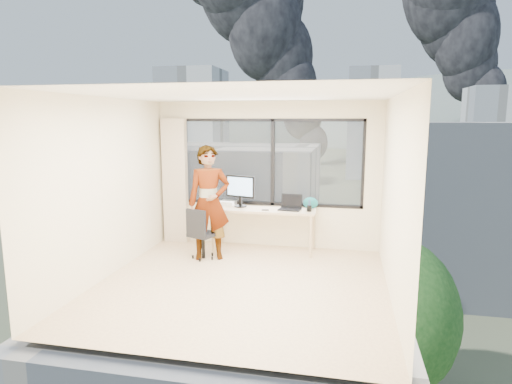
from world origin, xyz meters
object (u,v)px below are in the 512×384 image
(person, at_px, (209,203))
(game_console, at_px, (228,203))
(chair, at_px, (203,233))
(laptop, at_px, (290,203))
(handbag, at_px, (310,203))
(desk, at_px, (264,229))
(monitor, at_px, (240,191))

(person, bearing_deg, game_console, 62.86)
(chair, bearing_deg, person, 38.31)
(laptop, distance_m, handbag, 0.39)
(desk, xyz_separation_m, chair, (-0.89, -0.66, 0.06))
(game_console, bearing_deg, chair, -90.73)
(monitor, xyz_separation_m, laptop, (0.90, -0.10, -0.16))
(desk, xyz_separation_m, handbag, (0.80, 0.16, 0.47))
(person, bearing_deg, handbag, 4.58)
(person, bearing_deg, desk, 16.75)
(person, relative_size, game_console, 6.80)
(desk, relative_size, laptop, 4.65)
(desk, bearing_deg, chair, -143.41)
(game_console, height_order, laptop, laptop)
(chair, relative_size, handbag, 3.38)
(desk, xyz_separation_m, person, (-0.79, -0.63, 0.56))
(chair, bearing_deg, monitor, 76.85)
(desk, relative_size, monitor, 3.18)
(chair, height_order, monitor, monitor)
(chair, bearing_deg, desk, 55.70)
(laptop, xyz_separation_m, handbag, (0.34, 0.19, -0.02))
(chair, height_order, handbag, handbag)
(chair, xyz_separation_m, handbag, (1.69, 0.82, 0.41))
(desk, distance_m, game_console, 0.85)
(game_console, bearing_deg, monitor, -16.99)
(person, height_order, laptop, person)
(desk, bearing_deg, person, -141.57)
(person, relative_size, handbag, 7.24)
(monitor, relative_size, game_console, 2.05)
(person, bearing_deg, laptop, 3.68)
(desk, distance_m, laptop, 0.68)
(laptop, bearing_deg, desk, -177.24)
(game_console, bearing_deg, desk, -5.70)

